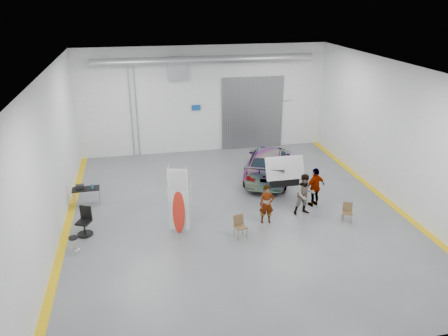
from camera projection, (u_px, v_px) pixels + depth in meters
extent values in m
plane|color=slate|center=(236.00, 213.00, 18.41)|extent=(16.00, 16.00, 0.00)
cube|color=silver|center=(51.00, 158.00, 15.97)|extent=(0.02, 16.00, 6.00)
cube|color=silver|center=(397.00, 135.00, 18.59)|extent=(0.02, 16.00, 6.00)
cube|color=silver|center=(205.00, 100.00, 24.54)|extent=(14.00, 0.02, 6.00)
cube|color=silver|center=(317.00, 258.00, 10.02)|extent=(14.00, 0.02, 6.00)
cube|color=white|center=(238.00, 69.00, 16.15)|extent=(14.00, 16.00, 0.02)
cube|color=gray|center=(253.00, 113.00, 25.33)|extent=(3.60, 0.12, 4.20)
cube|color=#999CA2|center=(177.00, 69.00, 23.51)|extent=(1.00, 0.50, 1.20)
cylinder|color=#999CA2|center=(206.00, 60.00, 23.13)|extent=(11.90, 0.44, 0.44)
cube|color=#1349A0|center=(196.00, 108.00, 24.52)|extent=(0.50, 0.04, 0.30)
cube|color=white|center=(286.00, 98.00, 25.40)|extent=(0.70, 0.04, 0.25)
cylinder|color=#999CA2|center=(137.00, 112.00, 23.94)|extent=(0.08, 0.08, 5.00)
cylinder|color=#999CA2|center=(131.00, 113.00, 23.89)|extent=(0.08, 0.08, 5.00)
cube|color=#E4B40C|center=(67.00, 229.00, 17.13)|extent=(0.30, 16.00, 0.01)
cube|color=#E4B40C|center=(384.00, 198.00, 19.69)|extent=(0.30, 16.00, 0.01)
imported|color=white|center=(268.00, 163.00, 21.73)|extent=(3.88, 5.58, 1.50)
imported|color=#92734F|center=(267.00, 204.00, 17.36)|extent=(0.63, 0.46, 1.62)
imported|color=slate|center=(305.00, 194.00, 18.02)|extent=(0.88, 0.68, 1.78)
imported|color=brown|center=(315.00, 187.00, 18.75)|extent=(1.09, 0.73, 1.74)
cube|color=white|center=(180.00, 210.00, 16.66)|extent=(0.76, 0.26, 1.67)
ellipsoid|color=#FF3C16|center=(181.00, 212.00, 16.61)|extent=(0.51, 0.35, 1.77)
cube|color=white|center=(179.00, 180.00, 16.17)|extent=(0.74, 0.25, 0.88)
cylinder|color=white|center=(171.00, 200.00, 16.43)|extent=(0.02, 0.02, 2.79)
cylinder|color=white|center=(189.00, 198.00, 16.55)|extent=(0.02, 0.02, 2.79)
cube|color=brown|center=(240.00, 227.00, 16.41)|extent=(0.49, 0.47, 0.04)
cube|color=brown|center=(239.00, 219.00, 16.49)|extent=(0.43, 0.17, 0.40)
cube|color=brown|center=(348.00, 213.00, 17.54)|extent=(0.48, 0.47, 0.04)
cube|color=brown|center=(346.00, 206.00, 17.62)|extent=(0.38, 0.21, 0.36)
cylinder|color=black|center=(73.00, 238.00, 15.29)|extent=(0.33, 0.33, 0.05)
torus|color=silver|center=(75.00, 249.00, 15.45)|extent=(0.35, 0.35, 0.02)
cylinder|color=#999CA2|center=(74.00, 200.00, 18.76)|extent=(0.03, 0.03, 0.70)
cylinder|color=#999CA2|center=(99.00, 198.00, 18.96)|extent=(0.03, 0.03, 0.70)
cylinder|color=#999CA2|center=(75.00, 195.00, 19.20)|extent=(0.03, 0.03, 0.70)
cylinder|color=#999CA2|center=(100.00, 193.00, 19.40)|extent=(0.03, 0.03, 0.70)
cube|color=black|center=(86.00, 189.00, 18.94)|extent=(1.19, 0.63, 0.04)
cylinder|color=#1A68A0|center=(92.00, 187.00, 18.86)|extent=(0.08, 0.08, 0.21)
cube|color=black|center=(80.00, 187.00, 18.90)|extent=(0.34, 0.21, 0.17)
cylinder|color=black|center=(85.00, 234.00, 16.72)|extent=(0.59, 0.59, 0.04)
cylinder|color=black|center=(84.00, 228.00, 16.63)|extent=(0.06, 0.06, 0.51)
cube|color=black|center=(84.00, 222.00, 16.53)|extent=(0.65, 0.65, 0.07)
cube|color=black|center=(83.00, 212.00, 16.62)|extent=(0.45, 0.25, 0.53)
cube|color=silver|center=(285.00, 165.00, 19.32)|extent=(1.75, 1.06, 0.04)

